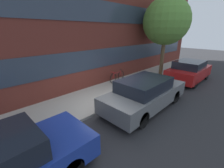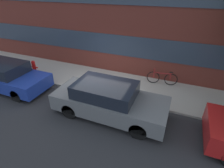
# 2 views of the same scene
# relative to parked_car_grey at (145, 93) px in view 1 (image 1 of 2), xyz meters

# --- Properties ---
(ground_plane) EXTENTS (56.00, 56.00, 0.00)m
(ground_plane) POSITION_rel_parked_car_grey_xyz_m (-1.01, 1.05, -0.69)
(ground_plane) COLOR #2B2B2D
(sidewalk_strip) EXTENTS (28.00, 2.58, 0.10)m
(sidewalk_strip) POSITION_rel_parked_car_grey_xyz_m (-1.01, 2.34, -0.64)
(sidewalk_strip) COLOR #A8A399
(sidewalk_strip) RESTS_ON ground_plane
(rowhouse_facade) EXTENTS (28.00, 1.02, 7.76)m
(rowhouse_facade) POSITION_rel_parked_car_grey_xyz_m (-1.01, 4.07, 3.20)
(rowhouse_facade) COLOR maroon
(rowhouse_facade) RESTS_ON ground_plane
(parked_car_grey) EXTENTS (4.40, 1.73, 1.37)m
(parked_car_grey) POSITION_rel_parked_car_grey_xyz_m (0.00, 0.00, 0.00)
(parked_car_grey) COLOR slate
(parked_car_grey) RESTS_ON ground_plane
(parked_car_red) EXTENTS (3.92, 1.78, 1.40)m
(parked_car_red) POSITION_rel_parked_car_grey_xyz_m (5.35, 0.00, 0.01)
(parked_car_red) COLOR #AD1919
(parked_car_red) RESTS_ON ground_plane
(bicycle) EXTENTS (1.51, 0.44, 0.74)m
(bicycle) POSITION_rel_parked_car_grey_xyz_m (1.58, 3.14, -0.22)
(bicycle) COLOR black
(bicycle) RESTS_ON sidewalk_strip
(street_tree) EXTENTS (3.17, 3.17, 5.35)m
(street_tree) POSITION_rel_parked_car_grey_xyz_m (5.18, 1.95, 3.17)
(street_tree) COLOR brown
(street_tree) RESTS_ON sidewalk_strip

